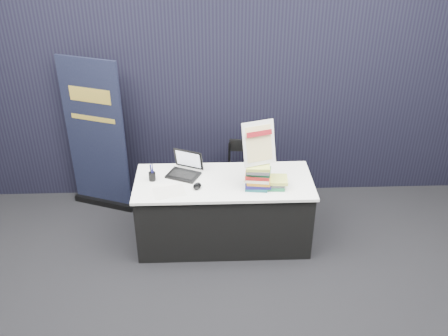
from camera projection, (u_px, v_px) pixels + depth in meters
floor at (226, 274)px, 4.93m from camera, size 8.00×8.00×0.00m
wall_back at (215, 5)px, 7.52m from camera, size 8.00×0.02×3.50m
drape_partition at (220, 100)px, 5.72m from camera, size 6.00×0.08×2.40m
display_table at (224, 211)px, 5.22m from camera, size 1.80×0.75×0.75m
laptop at (183, 169)px, 5.12m from camera, size 0.38×0.37×0.24m
mouse at (197, 186)px, 4.91m from camera, size 0.10×0.14×0.04m
brochure_left at (169, 192)px, 4.85m from camera, size 0.35×0.29×0.00m
brochure_mid at (164, 189)px, 4.90m from camera, size 0.26×0.18×0.00m
brochure_right at (165, 192)px, 4.85m from camera, size 0.30×0.23×0.00m
pen_cup at (152, 176)px, 5.02m from camera, size 0.09×0.09×0.09m
book_stack_tall at (258, 176)px, 4.86m from camera, size 0.26×0.22×0.26m
book_stack_short at (274, 182)px, 4.91m from camera, size 0.25×0.20×0.10m
info_sign at (259, 144)px, 4.71m from camera, size 0.34×0.21×0.44m
pullup_banner at (97, 145)px, 5.61m from camera, size 0.75×0.37×1.81m
stacking_chair at (245, 174)px, 5.72m from camera, size 0.41×0.42×0.82m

